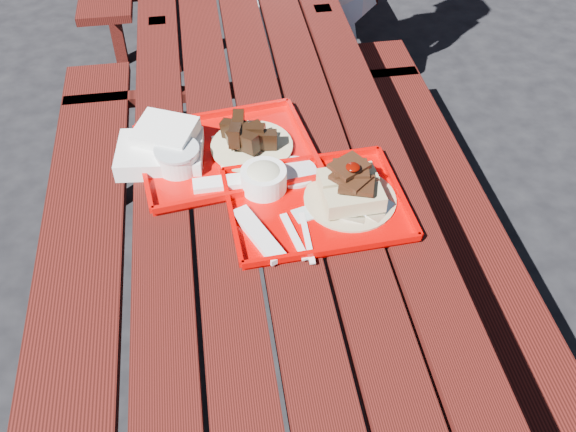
# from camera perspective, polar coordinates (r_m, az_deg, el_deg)

# --- Properties ---
(ground) EXTENTS (60.00, 60.00, 0.00)m
(ground) POSITION_cam_1_polar(r_m,az_deg,el_deg) (2.22, -0.60, -12.30)
(ground) COLOR black
(ground) RESTS_ON ground
(picnic_table_near) EXTENTS (1.41, 2.40, 0.75)m
(picnic_table_near) POSITION_cam_1_polar(r_m,az_deg,el_deg) (1.78, -0.74, -2.52)
(picnic_table_near) COLOR #49110E
(picnic_table_near) RESTS_ON ground
(near_tray) EXTENTS (0.45, 0.38, 0.14)m
(near_tray) POSITION_cam_1_polar(r_m,az_deg,el_deg) (1.60, 2.36, 2.08)
(near_tray) COLOR #D00100
(near_tray) RESTS_ON picnic_table_near
(far_tray) EXTENTS (0.50, 0.41, 0.08)m
(far_tray) POSITION_cam_1_polar(r_m,az_deg,el_deg) (1.74, -5.71, 5.62)
(far_tray) COLOR red
(far_tray) RESTS_ON picnic_table_near
(white_cloth) EXTENTS (0.24, 0.21, 0.09)m
(white_cloth) POSITION_cam_1_polar(r_m,az_deg,el_deg) (1.75, -11.15, 5.98)
(white_cloth) COLOR white
(white_cloth) RESTS_ON picnic_table_near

